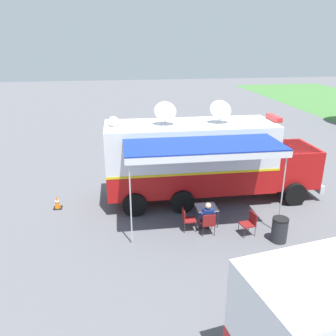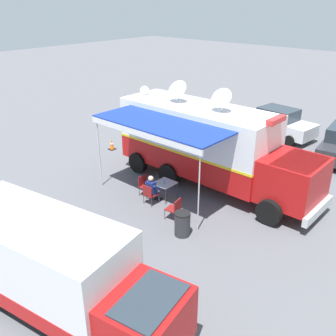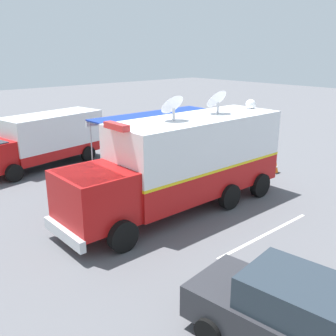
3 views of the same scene
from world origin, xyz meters
name	(u,v)px [view 2 (image 2 of 3)]	position (x,y,z in m)	size (l,w,h in m)	color
ground_plane	(195,179)	(0.00, 0.00, 0.00)	(100.00, 100.00, 0.00)	#5B5B60
lot_stripe	(239,158)	(-3.50, 0.26, 0.00)	(0.12, 4.80, 0.01)	silver
command_truck	(209,144)	(0.04, 0.75, 1.95)	(4.89, 9.51, 4.53)	#B71414
folding_table	(165,184)	(2.34, 0.20, 0.67)	(0.81, 0.81, 0.73)	silver
water_bottle	(164,182)	(2.44, 0.26, 0.83)	(0.07, 0.07, 0.22)	#4C99D8
folding_chair_at_table	(149,193)	(3.14, 0.06, 0.51)	(0.48, 0.48, 0.87)	maroon
folding_chair_beside_table	(145,184)	(2.68, -0.65, 0.51)	(0.48, 0.48, 0.87)	maroon
folding_chair_spare_by_truck	(175,207)	(3.33, 1.59, 0.51)	(0.55, 0.55, 0.87)	maroon
seated_responder	(153,188)	(2.95, 0.07, 0.65)	(0.66, 0.55, 1.25)	navy
trash_bin	(182,224)	(3.95, 2.46, 0.46)	(0.57, 0.57, 0.91)	#2D2D33
traffic_cone	(112,145)	(0.09, -5.78, 0.28)	(0.36, 0.36, 0.58)	black
support_truck	(55,270)	(8.93, 2.26, 1.39)	(3.24, 7.05, 2.70)	white
car_behind_truck	(279,123)	(-7.94, 0.22, 0.88)	(2.37, 4.38, 1.76)	silver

